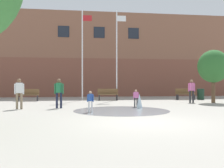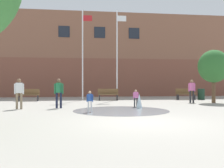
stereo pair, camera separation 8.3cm
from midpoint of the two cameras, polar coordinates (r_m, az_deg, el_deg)
name	(u,v)px [view 1 (the left image)]	position (r m, az deg, el deg)	size (l,w,h in m)	color
ground_plane	(143,123)	(9.15, 6.50, -8.33)	(100.00, 100.00, 0.00)	#9E998E
library_building	(97,57)	(29.30, -3.41, 5.89)	(36.00, 6.05, 8.53)	brown
splash_fountain	(128,107)	(13.40, 3.24, -5.05)	(4.73, 4.73, 0.80)	gray
park_bench_far_left	(28,95)	(20.67, -17.92, -2.25)	(1.60, 0.44, 0.91)	#28282D
park_bench_center	(108,94)	(20.59, -0.99, -2.25)	(1.60, 0.44, 0.91)	#28282D
park_bench_far_right	(185,94)	(22.22, 15.55, -2.08)	(1.60, 0.44, 0.91)	#28282D
child_in_fountain	(136,97)	(14.88, 5.07, -2.80)	(0.31, 0.20, 0.99)	#28282D
adult_near_bench	(192,89)	(18.93, 16.82, -1.09)	(0.50, 0.33, 1.59)	#28282D
teen_by_trashcan	(59,91)	(14.41, -11.64, -1.49)	(0.50, 0.39, 1.59)	#1E233D
child_with_pink_shirt	(90,100)	(12.25, -4.93, -3.44)	(0.31, 0.24, 0.99)	silver
adult_watching	(19,91)	(14.43, -19.71, -1.49)	(0.50, 0.28, 1.59)	#89755B
flagpole_left	(83,52)	(20.97, -6.50, 6.90)	(0.80, 0.10, 7.13)	silver
flagpole_right	(117,52)	(21.22, 1.01, 6.91)	(0.80, 0.10, 7.20)	silver
trash_can	(201,94)	(22.76, 18.64, -2.10)	(0.56, 0.56, 0.90)	#193323
street_tree_near_building	(213,67)	(19.47, 21.08, 3.57)	(2.13, 2.13, 3.65)	brown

